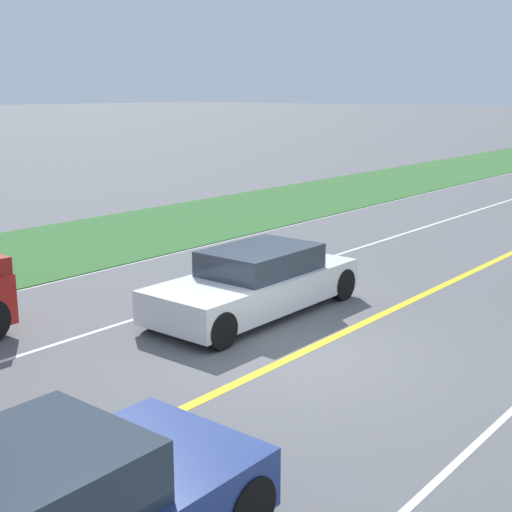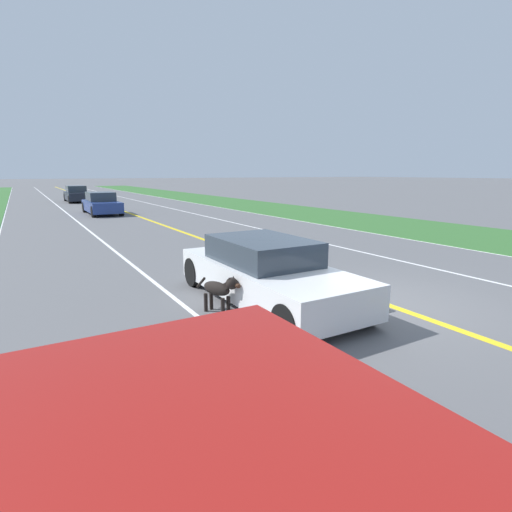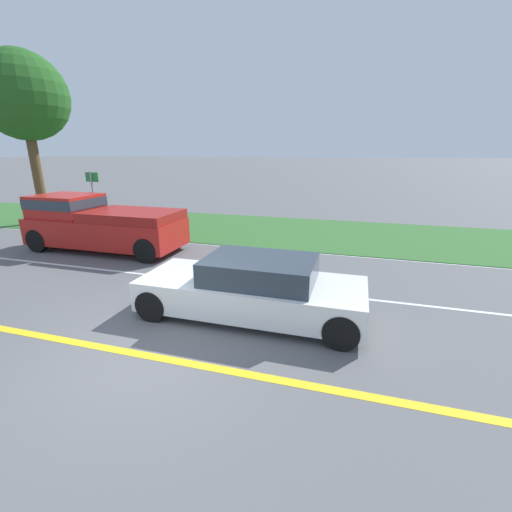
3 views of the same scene
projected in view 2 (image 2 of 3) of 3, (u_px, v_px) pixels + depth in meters
The scene contains 8 objects.
ground_plane at pixel (383, 303), 7.99m from camera, with size 400.00×400.00×0.00m, color #5B5B5E.
centre_divider_line at pixel (383, 303), 7.99m from camera, with size 0.18×160.00×0.01m, color yellow.
lane_dash_same_dir at pixel (226, 339), 6.25m from camera, with size 0.10×160.00×0.01m, color white.
lane_dash_oncoming at pixel (484, 280), 9.73m from camera, with size 0.10×160.00×0.01m, color white.
ego_car at pixel (266, 273), 7.97m from camera, with size 1.83×4.62×1.28m.
dog at pixel (220, 289), 7.29m from camera, with size 0.48×1.08×0.77m.
car_trailing_near at pixel (102, 204), 25.26m from camera, with size 1.81×4.50×1.38m.
car_trailing_mid at pixel (77, 194), 35.91m from camera, with size 1.80×4.63×1.44m.
Camera 2 is at (6.07, 5.28, 2.56)m, focal length 28.00 mm.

